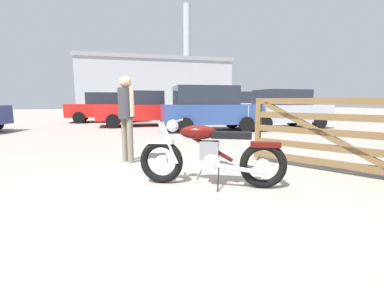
% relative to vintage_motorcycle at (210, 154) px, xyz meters
% --- Properties ---
extents(ground_plane, '(80.00, 80.00, 0.00)m').
position_rel_vintage_motorcycle_xyz_m(ground_plane, '(-0.27, 0.28, -0.45)').
color(ground_plane, gray).
extents(vintage_motorcycle, '(1.95, 0.94, 0.94)m').
position_rel_vintage_motorcycle_xyz_m(vintage_motorcycle, '(0.00, 0.00, 0.00)').
color(vintage_motorcycle, black).
rests_on(vintage_motorcycle, ground_plane).
extents(timber_gate, '(1.53, 2.18, 1.60)m').
position_rel_vintage_motorcycle_xyz_m(timber_gate, '(2.27, 0.11, 0.25)').
color(timber_gate, brown).
rests_on(timber_gate, ground_plane).
extents(bystander, '(0.30, 0.39, 1.66)m').
position_rel_vintage_motorcycle_xyz_m(bystander, '(-1.11, 1.79, 0.57)').
color(bystander, '#706656').
rests_on(bystander, ground_plane).
extents(pale_sedan_back, '(4.29, 2.09, 1.67)m').
position_rel_vintage_motorcycle_xyz_m(pale_sedan_back, '(-0.37, 9.67, 0.38)').
color(pale_sedan_back, black).
rests_on(pale_sedan_back, ground_plane).
extents(white_estate_far, '(4.31, 2.15, 1.67)m').
position_rel_vintage_motorcycle_xyz_m(white_estate_far, '(5.47, 6.89, 0.38)').
color(white_estate_far, black).
rests_on(white_estate_far, ground_plane).
extents(dark_sedan_left, '(3.97, 1.96, 1.78)m').
position_rel_vintage_motorcycle_xyz_m(dark_sedan_left, '(2.14, 6.77, 0.47)').
color(dark_sedan_left, black).
rests_on(dark_sedan_left, ground_plane).
extents(silver_sedan_mid, '(3.97, 1.97, 1.78)m').
position_rel_vintage_motorcycle_xyz_m(silver_sedan_mid, '(6.37, 12.67, 0.47)').
color(silver_sedan_mid, black).
rests_on(silver_sedan_mid, ground_plane).
extents(blue_hatchback_right, '(4.23, 1.98, 1.67)m').
position_rel_vintage_motorcycle_xyz_m(blue_hatchback_right, '(-2.22, 12.70, 0.38)').
color(blue_hatchback_right, black).
rests_on(blue_hatchback_right, ground_plane).
extents(industrial_building, '(20.73, 11.20, 15.27)m').
position_rel_vintage_motorcycle_xyz_m(industrial_building, '(3.21, 37.02, 3.13)').
color(industrial_building, '#9EA0A8').
rests_on(industrial_building, ground_plane).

